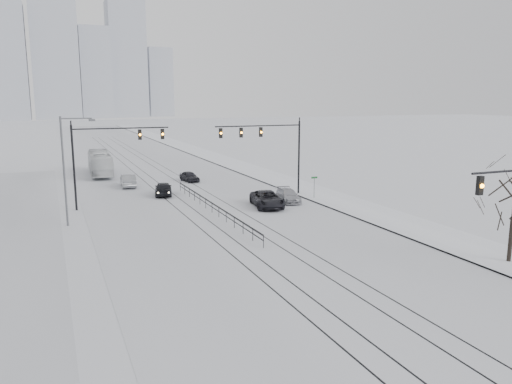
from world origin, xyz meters
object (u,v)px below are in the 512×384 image
(sedan_nb_right, at_px, (288,196))
(sedan_sb_inner, at_px, (163,189))
(sedan_nb_front, at_px, (267,199))
(box_truck, at_px, (100,163))
(sedan_sb_outer, at_px, (128,181))
(sedan_nb_far, at_px, (189,177))

(sedan_nb_right, bearing_deg, sedan_sb_inner, 152.37)
(sedan_nb_front, xyz_separation_m, box_truck, (-12.91, 27.77, 0.85))
(sedan_sb_inner, relative_size, box_truck, 0.38)
(sedan_sb_inner, bearing_deg, sedan_sb_outer, -56.55)
(sedan_nb_front, relative_size, sedan_nb_far, 1.48)
(sedan_nb_front, distance_m, sedan_nb_far, 17.97)
(sedan_nb_right, height_order, box_truck, box_truck)
(sedan_sb_outer, xyz_separation_m, sedan_nb_right, (13.78, -15.19, -0.12))
(sedan_sb_inner, height_order, sedan_sb_outer, sedan_sb_outer)
(sedan_sb_inner, distance_m, sedan_nb_far, 9.48)
(sedan_sb_outer, relative_size, box_truck, 0.39)
(sedan_sb_outer, distance_m, sedan_nb_front, 19.84)
(sedan_nb_front, relative_size, sedan_nb_right, 1.25)
(sedan_sb_inner, xyz_separation_m, sedan_nb_far, (5.05, 8.02, -0.11))
(sedan_sb_outer, bearing_deg, box_truck, -75.80)
(sedan_sb_inner, distance_m, box_truck, 18.73)
(sedan_nb_right, distance_m, sedan_nb_far, 17.32)
(sedan_sb_inner, distance_m, sedan_nb_right, 13.78)
(sedan_nb_front, height_order, box_truck, box_truck)
(sedan_nb_far, bearing_deg, sedan_nb_front, -89.32)
(sedan_sb_outer, distance_m, sedan_nb_right, 20.51)
(sedan_nb_front, bearing_deg, sedan_sb_inner, 139.71)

